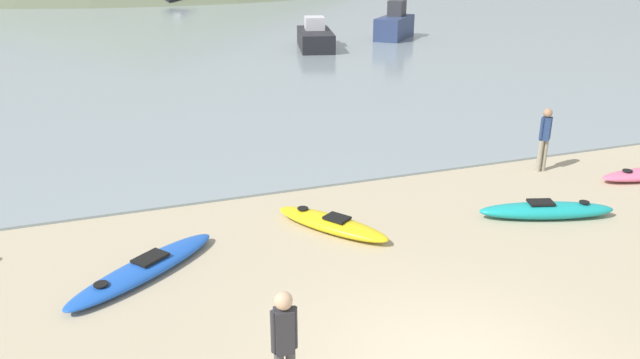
# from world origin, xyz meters

# --- Properties ---
(bay_water) EXTENTS (160.00, 70.00, 0.06)m
(bay_water) POSITION_xyz_m (0.00, 42.33, 0.03)
(bay_water) COLOR gray
(bay_water) RESTS_ON ground_plane
(kayak_on_sand_2) EXTENTS (2.11, 2.67, 0.35)m
(kayak_on_sand_2) POSITION_xyz_m (0.04, 4.98, 0.15)
(kayak_on_sand_2) COLOR yellow
(kayak_on_sand_2) RESTS_ON ground_plane
(kayak_on_sand_3) EXTENTS (3.04, 1.50, 0.40)m
(kayak_on_sand_3) POSITION_xyz_m (4.71, 3.95, 0.18)
(kayak_on_sand_3) COLOR teal
(kayak_on_sand_3) RESTS_ON ground_plane
(kayak_on_sand_4) EXTENTS (3.15, 2.61, 0.31)m
(kayak_on_sand_4) POSITION_xyz_m (-3.86, 4.38, 0.13)
(kayak_on_sand_4) COLOR blue
(kayak_on_sand_4) RESTS_ON ground_plane
(person_near_foreground) EXTENTS (0.35, 0.24, 1.73)m
(person_near_foreground) POSITION_xyz_m (-2.45, 0.18, 0.99)
(person_near_foreground) COLOR #4C4C4C
(person_near_foreground) RESTS_ON ground_plane
(person_near_waterline) EXTENTS (0.35, 0.31, 1.71)m
(person_near_waterline) POSITION_xyz_m (6.57, 6.47, 0.98)
(person_near_waterline) COLOR gray
(person_near_waterline) RESTS_ON ground_plane
(moored_boat_1) EXTENTS (3.67, 3.76, 2.29)m
(moored_boat_1) POSITION_xyz_m (13.68, 29.45, 0.86)
(moored_boat_1) COLOR navy
(moored_boat_1) RESTS_ON bay_water
(moored_boat_4) EXTENTS (2.91, 5.02, 1.70)m
(moored_boat_4) POSITION_xyz_m (7.75, 27.55, 0.65)
(moored_boat_4) COLOR black
(moored_boat_4) RESTS_ON bay_water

